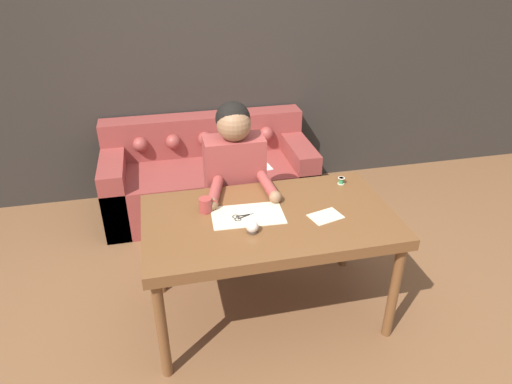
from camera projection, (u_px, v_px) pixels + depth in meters
The scene contains 11 objects.
ground_plane at pixel (260, 310), 3.07m from camera, with size 16.00×16.00×0.00m, color brown.
wall_back at pixel (212, 53), 4.00m from camera, with size 8.00×0.06×2.60m.
dining_table at pixel (269, 226), 2.73m from camera, with size 1.49×0.84×0.76m.
couch at pixel (209, 177), 4.12m from camera, with size 1.81×0.81×0.80m.
person at pixel (235, 187), 3.19m from camera, with size 0.48×0.60×1.28m.
pattern_paper_main at pixel (248, 215), 2.70m from camera, with size 0.44×0.28×0.00m.
pattern_paper_offcut at pixel (326, 216), 2.69m from camera, with size 0.22×0.18×0.00m.
scissors at pixel (246, 216), 2.69m from camera, with size 0.25×0.12×0.01m.
mug at pixel (206, 205), 2.72m from camera, with size 0.11×0.08×0.09m.
thread_spool at pixel (341, 181), 3.04m from camera, with size 0.04×0.04×0.05m.
pin_cushion at pixel (252, 227), 2.53m from camera, with size 0.07×0.07×0.07m.
Camera 1 is at (-0.53, -2.22, 2.20)m, focal length 32.00 mm.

